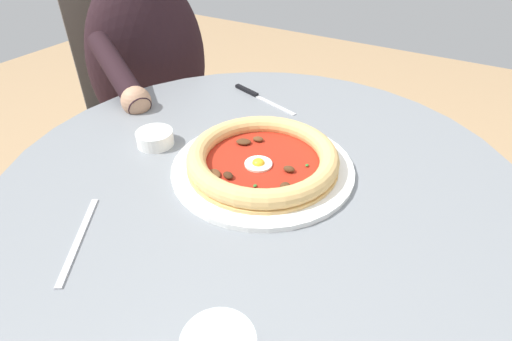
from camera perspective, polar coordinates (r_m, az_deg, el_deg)
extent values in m
cylinder|color=gray|center=(0.76, 0.72, -0.88)|extent=(0.95, 0.95, 0.03)
cylinder|color=slate|center=(1.01, 0.56, -17.29)|extent=(0.10, 0.10, 0.68)
cylinder|color=white|center=(0.75, 1.05, 0.41)|extent=(0.34, 0.34, 0.01)
cylinder|color=#E0B26B|center=(0.74, 1.06, 0.91)|extent=(0.28, 0.28, 0.01)
torus|color=#E0B26B|center=(0.74, 1.07, 1.86)|extent=(0.28, 0.28, 0.04)
cylinder|color=#A82314|center=(0.74, 1.06, 1.23)|extent=(0.26, 0.26, 0.00)
cylinder|color=white|center=(0.73, 0.53, 0.87)|extent=(0.05, 0.05, 0.00)
ellipsoid|color=yellow|center=(0.73, 0.53, 1.00)|extent=(0.02, 0.02, 0.02)
ellipsoid|color=#3D2314|center=(0.70, -3.94, -0.69)|extent=(0.02, 0.03, 0.01)
ellipsoid|color=#4C2D19|center=(0.71, 4.54, 0.06)|extent=(0.02, 0.02, 0.01)
ellipsoid|color=#4C2D19|center=(0.79, -1.77, 4.07)|extent=(0.03, 0.03, 0.01)
ellipsoid|color=#4C2D19|center=(0.67, 4.12, -2.32)|extent=(0.03, 0.03, 0.01)
ellipsoid|color=brown|center=(0.80, 0.30, 4.45)|extent=(0.02, 0.02, 0.01)
ellipsoid|color=brown|center=(0.70, -6.00, -0.61)|extent=(0.04, 0.04, 0.01)
ellipsoid|color=#3D2314|center=(0.66, 0.60, -3.21)|extent=(0.03, 0.03, 0.01)
ellipsoid|color=#2D6B28|center=(0.73, 7.20, 0.75)|extent=(0.01, 0.01, 0.00)
ellipsoid|color=#2D6B28|center=(0.68, -0.14, -2.15)|extent=(0.01, 0.01, 0.00)
ellipsoid|color=#2D6B28|center=(0.67, 4.78, -2.44)|extent=(0.01, 0.01, 0.00)
cube|color=silver|center=(0.98, 2.71, 9.17)|extent=(0.05, 0.13, 0.00)
cube|color=black|center=(1.05, -1.31, 11.22)|extent=(0.03, 0.08, 0.01)
cylinder|color=white|center=(0.84, -14.04, 4.45)|extent=(0.07, 0.07, 0.03)
cylinder|color=olive|center=(0.84, -14.11, 4.88)|extent=(0.06, 0.06, 0.01)
cube|color=#BCBCC1|center=(0.67, -23.69, -8.81)|extent=(0.16, 0.11, 0.00)
cube|color=#282833|center=(1.55, -12.14, -2.65)|extent=(0.43, 0.41, 0.45)
ellipsoid|color=black|center=(1.31, -14.86, 14.47)|extent=(0.42, 0.37, 0.54)
cylinder|color=black|center=(1.07, -18.86, 12.96)|extent=(0.16, 0.26, 0.14)
sphere|color=tan|center=(1.00, -16.53, 9.36)|extent=(0.07, 0.07, 0.07)
cube|color=#504A45|center=(1.46, -14.02, 6.11)|extent=(0.56, 0.56, 0.02)
cube|color=#504A45|center=(1.55, -17.61, 16.38)|extent=(0.33, 0.20, 0.43)
cylinder|color=#4C4742|center=(1.42, -17.32, -7.60)|extent=(0.02, 0.02, 0.46)
cylinder|color=#4C4742|center=(1.50, -3.80, -3.07)|extent=(0.02, 0.02, 0.46)
cylinder|color=#4C4742|center=(1.71, -20.63, -0.04)|extent=(0.02, 0.02, 0.46)
cylinder|color=#4C4742|center=(1.78, -9.19, 3.42)|extent=(0.02, 0.02, 0.46)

